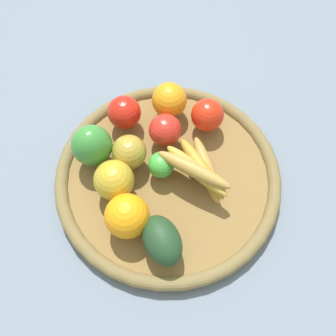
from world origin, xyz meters
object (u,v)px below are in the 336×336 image
at_px(orange_0, 127,216).
at_px(banana_bunch, 200,169).
at_px(apple_4, 207,115).
at_px(lime_0, 162,163).
at_px(bell_pepper, 92,146).
at_px(orange_1, 169,100).
at_px(apple_2, 114,180).
at_px(apple_3, 129,152).
at_px(apple_0, 124,112).
at_px(apple_1, 165,130).
at_px(avocado, 162,240).

bearing_deg(orange_0, banana_bunch, -127.53).
relative_size(apple_4, lime_0, 1.32).
bearing_deg(bell_pepper, orange_1, 15.10).
bearing_deg(apple_4, bell_pepper, 35.32).
relative_size(banana_bunch, orange_0, 1.90).
height_order(apple_2, apple_3, apple_2).
bearing_deg(apple_3, apple_4, -134.70).
relative_size(apple_4, apple_3, 0.99).
relative_size(lime_0, apple_2, 0.67).
bearing_deg(apple_2, apple_0, -78.03).
distance_m(orange_0, apple_1, 0.20).
height_order(orange_0, apple_3, orange_0).
height_order(apple_4, orange_0, orange_0).
bearing_deg(apple_1, orange_0, 86.16).
bearing_deg(apple_2, orange_1, -103.12).
relative_size(apple_4, orange_0, 0.84).
relative_size(apple_1, apple_0, 0.96).
distance_m(avocado, apple_3, 0.19).
relative_size(apple_3, orange_1, 0.93).
distance_m(banana_bunch, apple_2, 0.16).
bearing_deg(apple_1, bell_pepper, 33.17).
distance_m(apple_3, orange_1, 0.15).
xyz_separation_m(lime_0, bell_pepper, (0.14, 0.01, 0.02)).
distance_m(apple_1, apple_0, 0.09).
height_order(banana_bunch, orange_1, orange_1).
bearing_deg(apple_0, lime_0, 140.28).
relative_size(banana_bunch, orange_1, 2.08).
bearing_deg(lime_0, orange_1, -80.13).
xyz_separation_m(bell_pepper, orange_1, (-0.11, -0.15, -0.01)).
bearing_deg(apple_2, banana_bunch, -154.68).
bearing_deg(banana_bunch, apple_2, 25.32).
height_order(banana_bunch, apple_3, apple_3).
distance_m(lime_0, apple_3, 0.07).
bearing_deg(orange_1, banana_bunch, 125.55).
height_order(apple_1, bell_pepper, bell_pepper).
bearing_deg(apple_4, apple_3, 45.30).
relative_size(bell_pepper, apple_0, 1.32).
bearing_deg(lime_0, bell_pepper, 4.45).
relative_size(lime_0, orange_1, 0.70).
distance_m(apple_1, apple_3, 0.09).
bearing_deg(lime_0, avocado, 106.46).
xyz_separation_m(apple_4, avocado, (0.02, 0.28, -0.00)).
xyz_separation_m(apple_4, apple_0, (0.17, 0.04, 0.00)).
bearing_deg(avocado, orange_1, -76.69).
height_order(apple_1, apple_3, apple_3).
height_order(apple_3, orange_1, orange_1).
distance_m(apple_4, apple_0, 0.17).
distance_m(apple_2, apple_0, 0.16).
xyz_separation_m(apple_4, orange_1, (0.08, -0.01, 0.00)).
bearing_deg(apple_4, avocado, 86.78).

